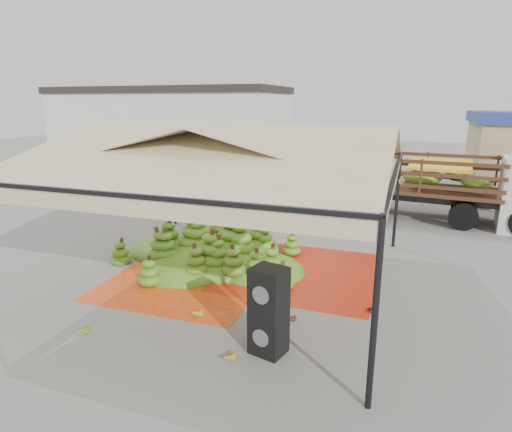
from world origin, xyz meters
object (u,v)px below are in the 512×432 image
(speaker_stack, at_px, (269,311))
(truck_left, at_px, (291,181))
(vendor, at_px, (260,215))
(banana_heap, at_px, (214,241))
(truck_right, at_px, (458,181))

(speaker_stack, height_order, truck_left, truck_left)
(vendor, distance_m, truck_left, 4.81)
(truck_left, bearing_deg, banana_heap, -77.37)
(speaker_stack, bearing_deg, truck_right, 84.15)
(truck_right, bearing_deg, truck_left, -172.29)
(banana_heap, height_order, truck_right, truck_right)
(speaker_stack, xyz_separation_m, truck_left, (-2.57, 10.88, 0.38))
(vendor, bearing_deg, banana_heap, 82.26)
(speaker_stack, distance_m, truck_left, 11.19)
(banana_heap, distance_m, speaker_stack, 4.87)
(vendor, distance_m, truck_right, 8.04)
(speaker_stack, xyz_separation_m, truck_right, (3.98, 11.06, 0.75))
(speaker_stack, xyz_separation_m, vendor, (-2.30, 6.09, 0.11))
(vendor, bearing_deg, truck_right, -133.63)
(truck_left, bearing_deg, vendor, -71.29)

